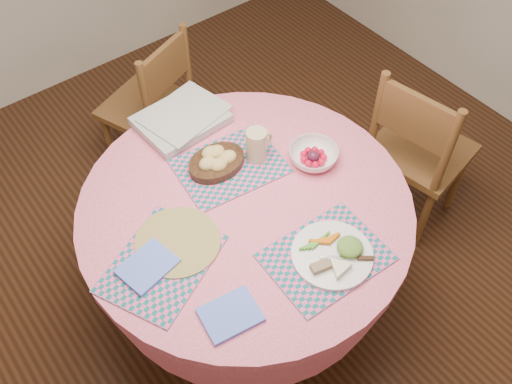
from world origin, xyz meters
TOP-DOWN VIEW (x-y plane):
  - ground at (0.00, 0.00)m, footprint 4.00×4.00m
  - dining_table at (0.00, 0.00)m, footprint 1.24×1.24m
  - chair_right at (0.95, -0.06)m, footprint 0.47×0.49m
  - chair_back at (0.16, 1.00)m, footprint 0.51×0.50m
  - placemat_front at (0.08, -0.35)m, footprint 0.41×0.32m
  - placemat_left at (-0.38, -0.03)m, footprint 0.49×0.44m
  - placemat_back at (0.06, 0.18)m, footprint 0.44×0.35m
  - wicker_trivet at (-0.29, 0.01)m, footprint 0.30×0.30m
  - napkin_near at (-0.31, -0.33)m, footprint 0.20×0.17m
  - napkin_far at (-0.43, -0.02)m, footprint 0.20×0.17m
  - dinner_plate at (0.10, -0.37)m, footprint 0.28×0.28m
  - bread_bowl at (0.02, 0.21)m, footprint 0.23×0.23m
  - latte_mug at (0.17, 0.15)m, footprint 0.12×0.08m
  - fruit_bowl at (0.34, 0.01)m, footprint 0.24×0.24m
  - newspaper_stack at (0.05, 0.50)m, footprint 0.38×0.31m

SIDE VIEW (x-z plane):
  - ground at x=0.00m, z-range 0.00..0.00m
  - chair_back at x=0.16m, z-range 0.02..0.88m
  - chair_right at x=0.95m, z-range 0.02..0.93m
  - dining_table at x=0.00m, z-range 0.18..0.93m
  - placemat_front at x=0.08m, z-range 0.75..0.76m
  - placemat_left at x=-0.38m, z-range 0.75..0.76m
  - placemat_back at x=0.06m, z-range 0.75..0.76m
  - wicker_trivet at x=-0.29m, z-range 0.75..0.76m
  - napkin_near at x=-0.31m, z-range 0.75..0.76m
  - napkin_far at x=-0.43m, z-range 0.76..0.77m
  - dinner_plate at x=0.10m, z-range 0.75..0.80m
  - newspaper_stack at x=0.05m, z-range 0.76..0.80m
  - fruit_bowl at x=0.34m, z-range 0.75..0.81m
  - bread_bowl at x=0.02m, z-range 0.75..0.83m
  - latte_mug at x=0.17m, z-range 0.76..0.89m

